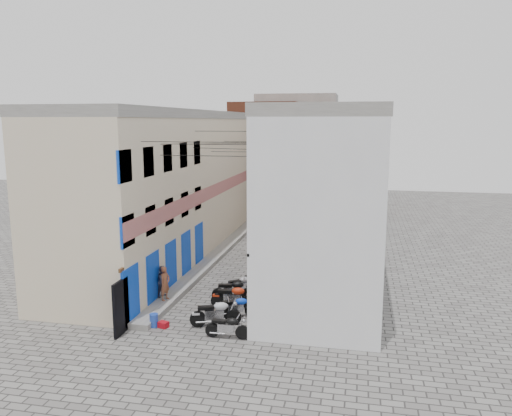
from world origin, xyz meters
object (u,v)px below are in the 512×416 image
Objects in this scene: person_b at (163,281)px; water_jug_far at (154,321)px; red_crate at (163,325)px; motorcycle_d at (233,295)px; motorcycle_b at (216,312)px; motorcycle_a at (227,326)px; person_a at (165,283)px; motorcycle_c at (237,306)px; water_jug_near at (154,320)px; motorcycle_f at (241,284)px; motorcycle_e at (233,289)px; motorcycle_g at (256,279)px.

person_b reaches higher than water_jug_far.
red_crate is at bearing 0.00° from water_jug_far.
water_jug_far is (-2.68, -2.68, -0.37)m from motorcycle_d.
water_jug_far reaches higher than red_crate.
motorcycle_b is 3.90m from person_b.
person_a is (-3.71, 2.86, 0.53)m from motorcycle_a.
water_jug_near is at bearing -77.71° from motorcycle_c.
motorcycle_b is 1.44× the size of person_b.
motorcycle_b is 1.15× the size of motorcycle_f.
red_crate is at bearing -142.98° from person_b.
motorcycle_f is 3.36× the size of water_jug_near.
motorcycle_c is at bearing 28.74° from water_jug_near.
motorcycle_e is at bearing -52.21° from person_a.
motorcycle_b reaches higher than motorcycle_g.
motorcycle_e is 3.69× the size of water_jug_near.
motorcycle_c is (-0.14, 2.13, 0.01)m from motorcycle_a.
motorcycle_c is 4.55× the size of red_crate.
water_jug_near is (-3.24, 0.43, -0.24)m from motorcycle_a.
motorcycle_g is at bearing 63.55° from red_crate.
motorcycle_e is at bearing -177.25° from motorcycle_c.
motorcycle_a is 4.71m from person_a.
motorcycle_a is at bearing 17.25° from motorcycle_b.
motorcycle_e is (-0.01, 2.94, -0.03)m from motorcycle_b.
motorcycle_d reaches higher than water_jug_near.
red_crate is (0.41, 0.00, -0.15)m from water_jug_near.
motorcycle_b is 1.19× the size of motorcycle_c.
person_a is at bearing -83.07° from motorcycle_e.
motorcycle_e is 3.28m from person_b.
motorcycle_f is 3.74m from person_b.
person_a reaches higher than motorcycle_e.
motorcycle_b is 2.20m from red_crate.
motorcycle_b is 1.26× the size of motorcycle_g.
motorcycle_b is 4.95m from motorcycle_g.
person_b reaches higher than motorcycle_d.
motorcycle_c is 1.95m from motorcycle_e.
person_a is (-3.08, -2.06, 0.50)m from motorcycle_f.
motorcycle_d is (-0.55, 3.11, 0.09)m from motorcycle_a.
water_jug_near is (-3.15, -5.50, -0.22)m from motorcycle_g.
motorcycle_e is 5.18× the size of red_crate.
red_crate is (0.88, -2.43, -0.92)m from person_a.
person_b is at bearing -100.86° from motorcycle_f.
motorcycle_a reaches higher than water_jug_near.
motorcycle_e is (-0.64, 1.84, 0.07)m from motorcycle_c.
motorcycle_g is at bearing -40.06° from person_b.
person_b is (-3.82, 1.13, 0.47)m from motorcycle_c.
person_a is at bearing -117.99° from motorcycle_c.
person_b is 3.16m from red_crate.
red_crate is at bearing -143.12° from person_a.
motorcycle_g is 3.76× the size of water_jug_far.
motorcycle_a is 5.14m from person_b.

